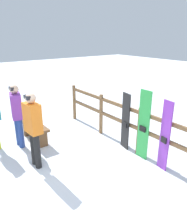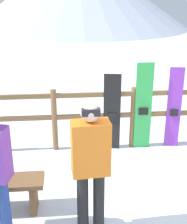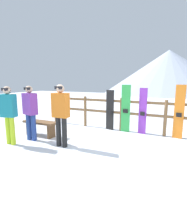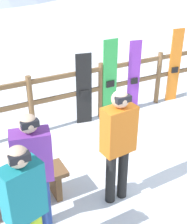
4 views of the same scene
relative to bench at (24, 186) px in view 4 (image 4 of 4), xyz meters
name	(u,v)px [view 4 (image 4 of 4)]	position (x,y,z in m)	size (l,w,h in m)	color
ground_plane	(172,180)	(2.05, -0.51, -0.33)	(40.00, 40.00, 0.00)	white
fence	(101,86)	(2.05, 1.68, 0.34)	(5.68, 0.10, 1.12)	brown
bench	(24,186)	(0.00, 0.00, 0.00)	(1.12, 0.36, 0.47)	brown
person_purple	(33,167)	(0.04, -0.40, 0.56)	(0.47, 0.32, 1.55)	navy
person_teal	(24,204)	(-0.21, -0.90, 0.57)	(0.43, 0.30, 1.55)	#B7D826
person_orange	(118,141)	(1.12, -0.43, 0.59)	(0.43, 0.26, 1.60)	black
snowboard_black_stripe	(84,90)	(1.66, 1.62, 0.35)	(0.30, 0.10, 1.38)	black
snowboard_green	(110,80)	(2.22, 1.62, 0.44)	(0.30, 0.06, 1.57)	green
snowboard_purple	(134,77)	(2.77, 1.62, 0.40)	(0.25, 0.09, 1.47)	purple
snowboard_orange	(175,66)	(3.81, 1.62, 0.45)	(0.27, 0.08, 1.58)	orange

